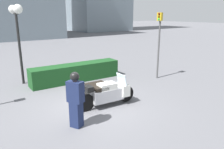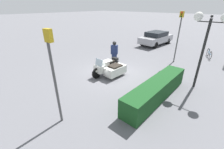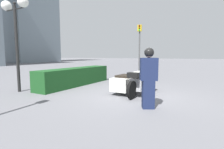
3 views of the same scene
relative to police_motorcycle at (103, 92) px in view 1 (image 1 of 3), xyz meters
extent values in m
plane|color=slate|center=(-0.41, -0.07, -0.46)|extent=(160.00, 160.00, 0.00)
cylinder|color=black|center=(0.81, -0.37, -0.14)|extent=(0.64, 0.13, 0.64)
cylinder|color=black|center=(-0.90, -0.30, -0.14)|extent=(0.64, 0.13, 0.64)
cylinder|color=black|center=(-0.19, 0.29, -0.21)|extent=(0.50, 0.12, 0.50)
cube|color=#B7B7BC|center=(-0.05, -0.34, -0.01)|extent=(1.23, 0.49, 0.45)
cube|color=silver|center=(-0.05, -0.34, 0.31)|extent=(0.68, 0.45, 0.24)
cube|color=black|center=(-0.32, -0.32, 0.29)|extent=(0.50, 0.44, 0.12)
cube|color=silver|center=(0.64, -0.36, 0.08)|extent=(0.34, 0.61, 0.44)
cube|color=silver|center=(0.59, -0.36, 0.49)|extent=(0.14, 0.58, 0.40)
sphere|color=white|center=(0.86, -0.37, 0.01)|extent=(0.18, 0.18, 0.18)
cube|color=silver|center=(-0.13, 0.28, -0.06)|extent=(1.39, 0.74, 0.50)
sphere|color=silver|center=(0.45, 0.26, -0.04)|extent=(0.48, 0.47, 0.47)
cube|color=black|center=(-0.13, 0.28, 0.23)|extent=(0.77, 0.61, 0.09)
cube|color=black|center=(-0.79, -0.31, 0.36)|extent=(0.26, 0.41, 0.18)
cube|color=#192347|center=(-1.64, -1.10, -0.06)|extent=(0.40, 0.42, 0.80)
cube|color=#192347|center=(-1.64, -1.10, 0.66)|extent=(0.47, 0.55, 0.63)
sphere|color=tan|center=(-1.64, -1.10, 1.08)|extent=(0.22, 0.22, 0.22)
sphere|color=black|center=(-1.64, -1.10, 1.12)|extent=(0.27, 0.27, 0.27)
cube|color=#19471E|center=(0.38, 3.25, -0.02)|extent=(4.60, 0.86, 0.88)
cylinder|color=black|center=(-1.99, 4.29, 1.28)|extent=(0.12, 0.12, 3.47)
cylinder|color=black|center=(-1.99, 4.29, 2.86)|extent=(0.05, 1.07, 0.05)
sphere|color=white|center=(-1.99, 4.83, 3.07)|extent=(0.41, 0.41, 0.41)
sphere|color=white|center=(-1.99, 3.76, 3.07)|extent=(0.41, 0.41, 0.41)
sphere|color=black|center=(-1.99, 4.29, 3.09)|extent=(0.12, 0.12, 0.12)
cylinder|color=#4C4C4C|center=(4.19, 1.30, 1.04)|extent=(0.09, 0.09, 2.99)
cube|color=#B79319|center=(4.14, 1.29, 2.73)|extent=(0.19, 0.28, 0.40)
sphere|color=#410707|center=(4.07, 1.28, 2.86)|extent=(0.11, 0.11, 0.11)
sphere|color=#462D06|center=(4.07, 1.28, 2.73)|extent=(0.11, 0.11, 0.11)
sphere|color=green|center=(4.07, 1.28, 2.60)|extent=(0.11, 0.11, 0.11)
camera|label=1|loc=(-4.11, -6.69, 2.85)|focal=35.00mm
camera|label=2|loc=(6.24, 5.70, 3.56)|focal=24.00mm
camera|label=3|loc=(-6.41, -2.55, 1.04)|focal=28.00mm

